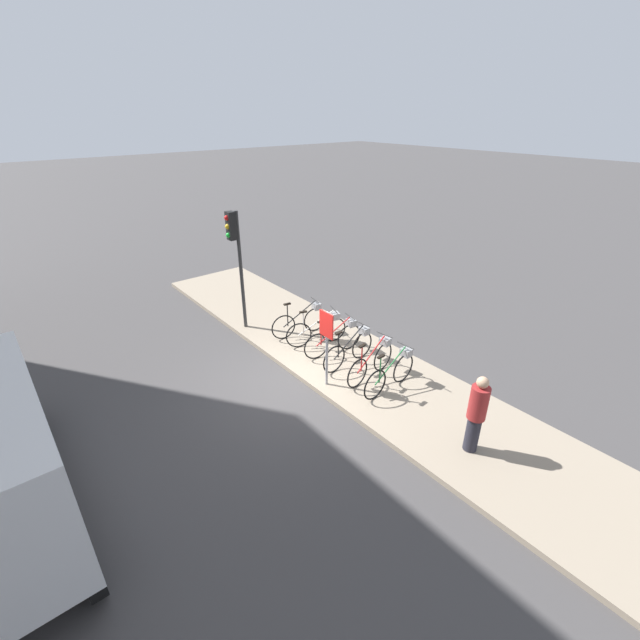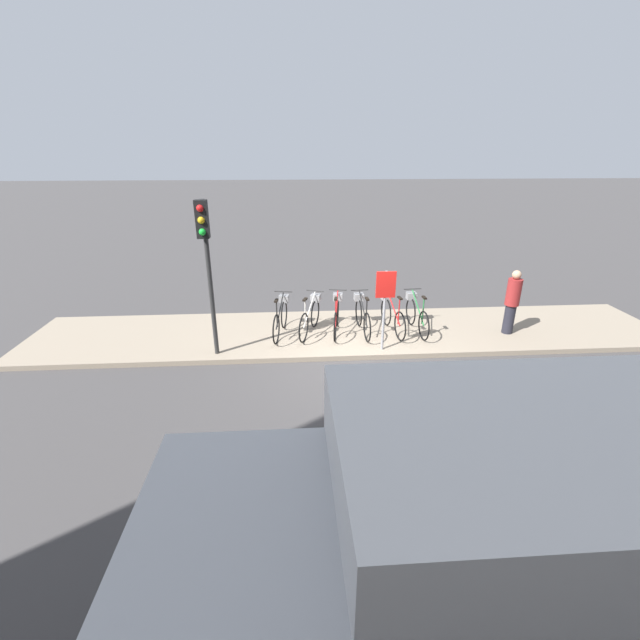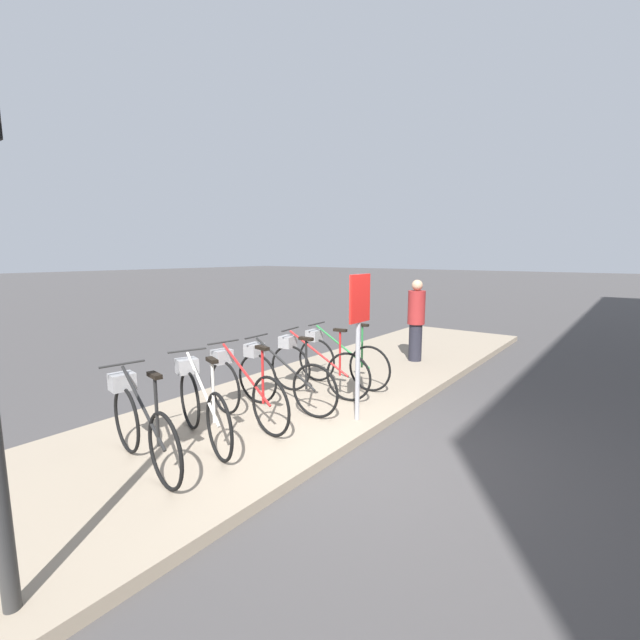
# 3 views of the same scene
# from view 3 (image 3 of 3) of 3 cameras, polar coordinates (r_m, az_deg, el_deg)

# --- Properties ---
(ground_plane) EXTENTS (120.00, 120.00, 0.00)m
(ground_plane) POSITION_cam_3_polar(r_m,az_deg,el_deg) (5.15, 4.10, -17.05)
(ground_plane) COLOR #423F3F
(sidewalk) EXTENTS (16.04, 2.91, 0.12)m
(sidewalk) POSITION_cam_3_polar(r_m,az_deg,el_deg) (5.98, -7.95, -12.75)
(sidewalk) COLOR gray
(sidewalk) RESTS_ON ground_plane
(parked_bicycle_0) EXTENTS (0.49, 1.71, 1.06)m
(parked_bicycle_0) POSITION_cam_3_polar(r_m,az_deg,el_deg) (4.75, -22.87, -12.46)
(parked_bicycle_0) COLOR black
(parked_bicycle_0) RESTS_ON sidewalk
(parked_bicycle_1) EXTENTS (0.69, 1.64, 1.06)m
(parked_bicycle_1) POSITION_cam_3_polar(r_m,az_deg,el_deg) (5.14, -15.68, -10.45)
(parked_bicycle_1) COLOR black
(parked_bicycle_1) RESTS_ON sidewalk
(parked_bicycle_2) EXTENTS (0.47, 1.71, 1.06)m
(parked_bicycle_2) POSITION_cam_3_polar(r_m,az_deg,el_deg) (5.56, -10.37, -8.81)
(parked_bicycle_2) COLOR black
(parked_bicycle_2) RESTS_ON sidewalk
(parked_bicycle_3) EXTENTS (0.46, 1.73, 1.06)m
(parked_bicycle_3) POSITION_cam_3_polar(r_m,az_deg,el_deg) (5.95, -5.40, -7.52)
(parked_bicycle_3) COLOR black
(parked_bicycle_3) RESTS_ON sidewalk
(parked_bicycle_4) EXTENTS (0.46, 1.72, 1.06)m
(parked_bicycle_4) POSITION_cam_3_polar(r_m,az_deg,el_deg) (6.51, -0.91, -6.06)
(parked_bicycle_4) COLOR black
(parked_bicycle_4) RESTS_ON sidewalk
(parked_bicycle_5) EXTENTS (0.46, 1.73, 1.06)m
(parked_bicycle_5) POSITION_cam_3_polar(r_m,az_deg,el_deg) (7.00, 2.33, -5.03)
(parked_bicycle_5) COLOR black
(parked_bicycle_5) RESTS_ON sidewalk
(pedestrian) EXTENTS (0.34, 0.34, 1.63)m
(pedestrian) POSITION_cam_3_polar(r_m,az_deg,el_deg) (8.74, 12.69, 0.17)
(pedestrian) COLOR #23232D
(pedestrian) RESTS_ON sidewalk
(sign_post) EXTENTS (0.44, 0.07, 1.88)m
(sign_post) POSITION_cam_3_polar(r_m,az_deg,el_deg) (5.38, 5.22, -0.23)
(sign_post) COLOR #99999E
(sign_post) RESTS_ON sidewalk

